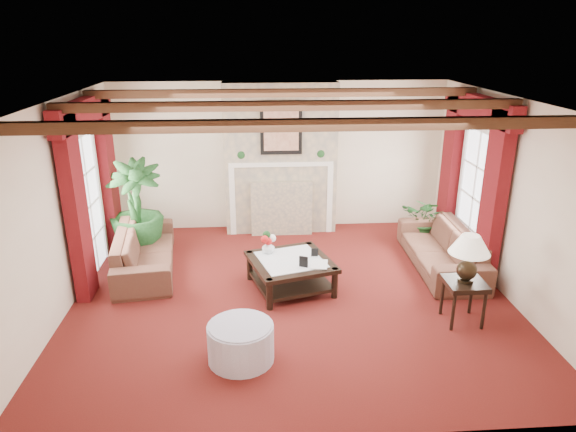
{
  "coord_description": "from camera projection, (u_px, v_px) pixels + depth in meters",
  "views": [
    {
      "loc": [
        -0.49,
        -6.44,
        3.51
      ],
      "look_at": [
        -0.02,
        0.4,
        1.04
      ],
      "focal_mm": 32.0,
      "sensor_mm": 36.0,
      "label": 1
    }
  ],
  "objects": [
    {
      "name": "floor",
      "position": [
        291.0,
        294.0,
        7.27
      ],
      "size": [
        6.0,
        6.0,
        0.0
      ],
      "primitive_type": "plane",
      "color": "#4B100D",
      "rests_on": "ground"
    },
    {
      "name": "ceiling",
      "position": [
        292.0,
        101.0,
        6.35
      ],
      "size": [
        6.0,
        6.0,
        0.0
      ],
      "primitive_type": "plane",
      "rotation": [
        3.14,
        0.0,
        0.0
      ],
      "color": "white",
      "rests_on": "floor"
    },
    {
      "name": "back_wall",
      "position": [
        280.0,
        157.0,
        9.39
      ],
      "size": [
        6.0,
        0.02,
        2.7
      ],
      "primitive_type": "cube",
      "color": "beige",
      "rests_on": "ground"
    },
    {
      "name": "left_wall",
      "position": [
        60.0,
        209.0,
        6.61
      ],
      "size": [
        0.02,
        5.5,
        2.7
      ],
      "primitive_type": "cube",
      "color": "beige",
      "rests_on": "ground"
    },
    {
      "name": "right_wall",
      "position": [
        510.0,
        199.0,
        7.01
      ],
      "size": [
        0.02,
        5.5,
        2.7
      ],
      "primitive_type": "cube",
      "color": "beige",
      "rests_on": "ground"
    },
    {
      "name": "ceiling_beams",
      "position": [
        292.0,
        106.0,
        6.37
      ],
      "size": [
        6.0,
        3.0,
        0.12
      ],
      "primitive_type": null,
      "color": "#331D10",
      "rests_on": "ceiling"
    },
    {
      "name": "fireplace",
      "position": [
        280.0,
        82.0,
        8.74
      ],
      "size": [
        2.0,
        0.52,
        2.7
      ],
      "primitive_type": null,
      "color": "tan",
      "rests_on": "ground"
    },
    {
      "name": "french_door_left",
      "position": [
        78.0,
        134.0,
        7.29
      ],
      "size": [
        0.1,
        1.1,
        2.16
      ],
      "primitive_type": null,
      "color": "white",
      "rests_on": "ground"
    },
    {
      "name": "french_door_right",
      "position": [
        484.0,
        129.0,
        7.68
      ],
      "size": [
        0.1,
        1.1,
        2.16
      ],
      "primitive_type": null,
      "color": "white",
      "rests_on": "ground"
    },
    {
      "name": "curtains_left",
      "position": [
        82.0,
        104.0,
        7.15
      ],
      "size": [
        0.2,
        2.4,
        2.55
      ],
      "primitive_type": null,
      "color": "#48090D",
      "rests_on": "ground"
    },
    {
      "name": "curtains_right",
      "position": [
        480.0,
        101.0,
        7.53
      ],
      "size": [
        0.2,
        2.4,
        2.55
      ],
      "primitive_type": null,
      "color": "#48090D",
      "rests_on": "ground"
    },
    {
      "name": "sofa_left",
      "position": [
        144.0,
        244.0,
        7.92
      ],
      "size": [
        2.3,
        1.17,
        0.84
      ],
      "primitive_type": "imported",
      "rotation": [
        0.0,
        0.0,
        1.7
      ],
      "color": "#360E16",
      "rests_on": "ground"
    },
    {
      "name": "sofa_right",
      "position": [
        442.0,
        242.0,
        7.98
      ],
      "size": [
        2.2,
        0.75,
        0.85
      ],
      "primitive_type": "imported",
      "rotation": [
        0.0,
        0.0,
        -1.6
      ],
      "color": "#360E16",
      "rests_on": "ground"
    },
    {
      "name": "potted_palm",
      "position": [
        138.0,
        228.0,
        8.5
      ],
      "size": [
        1.32,
        1.82,
        0.88
      ],
      "primitive_type": "imported",
      "rotation": [
        0.0,
        0.0,
        0.14
      ],
      "color": "black",
      "rests_on": "ground"
    },
    {
      "name": "small_plant",
      "position": [
        424.0,
        225.0,
        8.97
      ],
      "size": [
        1.58,
        1.58,
        0.65
      ],
      "primitive_type": "imported",
      "rotation": [
        0.0,
        0.0,
        -0.74
      ],
      "color": "black",
      "rests_on": "ground"
    },
    {
      "name": "coffee_table",
      "position": [
        291.0,
        274.0,
        7.37
      ],
      "size": [
        1.35,
        1.35,
        0.45
      ],
      "primitive_type": null,
      "rotation": [
        0.0,
        0.0,
        0.28
      ],
      "color": "black",
      "rests_on": "ground"
    },
    {
      "name": "side_table",
      "position": [
        463.0,
        301.0,
        6.5
      ],
      "size": [
        0.59,
        0.59,
        0.57
      ],
      "primitive_type": null,
      "rotation": [
        0.0,
        0.0,
        -0.24
      ],
      "color": "black",
      "rests_on": "ground"
    },
    {
      "name": "ottoman",
      "position": [
        241.0,
        343.0,
        5.75
      ],
      "size": [
        0.75,
        0.75,
        0.44
      ],
      "primitive_type": "cylinder",
      "color": "#9C96AA",
      "rests_on": "ground"
    },
    {
      "name": "table_lamp",
      "position": [
        468.0,
        258.0,
        6.3
      ],
      "size": [
        0.5,
        0.5,
        0.64
      ],
      "primitive_type": null,
      "color": "black",
      "rests_on": "side_table"
    },
    {
      "name": "flower_vase",
      "position": [
        268.0,
        247.0,
        7.49
      ],
      "size": [
        0.31,
        0.31,
        0.19
      ],
      "primitive_type": "imported",
      "rotation": [
        0.0,
        0.0,
        0.33
      ],
      "color": "silver",
      "rests_on": "coffee_table"
    },
    {
      "name": "book",
      "position": [
        311.0,
        255.0,
        7.08
      ],
      "size": [
        0.24,
        0.1,
        0.32
      ],
      "primitive_type": "imported",
      "rotation": [
        0.0,
        0.0,
        -0.17
      ],
      "color": "black",
      "rests_on": "coffee_table"
    },
    {
      "name": "photo_frame_a",
      "position": [
        304.0,
        262.0,
        7.03
      ],
      "size": [
        0.12,
        0.07,
        0.17
      ],
      "primitive_type": null,
      "rotation": [
        0.0,
        0.0,
        -0.43
      ],
      "color": "black",
      "rests_on": "coffee_table"
    },
    {
      "name": "photo_frame_b",
      "position": [
        315.0,
        253.0,
        7.38
      ],
      "size": [
        0.1,
        0.02,
        0.13
      ],
      "primitive_type": null,
      "rotation": [
        0.0,
        0.0,
        0.01
      ],
      "color": "black",
      "rests_on": "coffee_table"
    }
  ]
}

